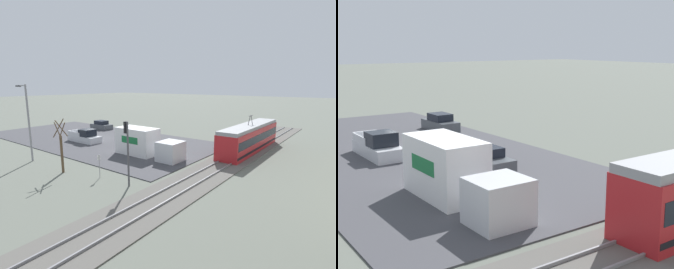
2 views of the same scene
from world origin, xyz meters
TOP-DOWN VIEW (x-y plane):
  - ground_plane at (0.00, 0.00)m, footprint 320.00×320.00m
  - road_surface at (0.00, 0.00)m, footprint 17.59×37.51m
  - rail_bed at (0.00, 21.54)m, footprint 57.72×4.40m
  - box_truck at (2.75, 12.67)m, footprint 2.60×8.68m
  - pickup_truck at (2.44, 0.75)m, footprint 2.02×5.49m
  - sedan_car_0 at (-6.06, -6.07)m, footprint 1.89×4.34m
  - sedan_car_1 at (-2.09, 7.86)m, footprint 1.76×4.62m

SIDE VIEW (x-z plane):
  - ground_plane at x=0.00m, z-range 0.00..0.00m
  - road_surface at x=0.00m, z-range 0.00..0.08m
  - rail_bed at x=0.00m, z-range -0.06..0.16m
  - sedan_car_1 at x=-2.09m, z-range -0.05..1.41m
  - sedan_car_0 at x=-6.06m, z-range -0.06..1.52m
  - pickup_truck at x=2.44m, z-range -0.15..1.74m
  - box_truck at x=2.75m, z-range -0.04..3.11m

